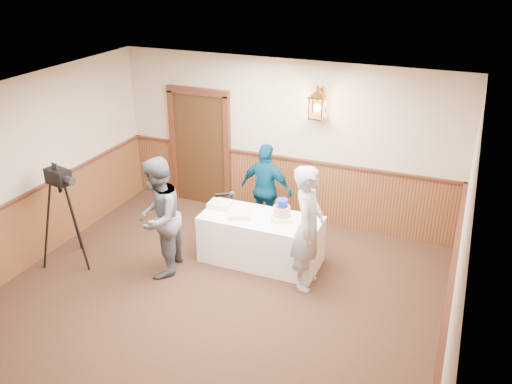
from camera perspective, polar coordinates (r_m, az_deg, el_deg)
ground at (r=7.12m, az=-7.08°, el=-14.26°), size 7.00×7.00×0.00m
room_shell at (r=6.66m, az=-6.27°, el=-1.62°), size 6.02×7.02×2.81m
display_table at (r=8.25m, az=0.53°, el=-5.00°), size 1.80×0.80×0.75m
tiered_cake at (r=7.98m, az=2.73°, el=-2.05°), size 0.40×0.40×0.32m
sheet_cake_yellow at (r=8.07m, az=-1.73°, el=-2.43°), size 0.40×0.36×0.07m
sheet_cake_green at (r=8.39m, az=-3.81°, el=-1.33°), size 0.36×0.29×0.08m
interviewer at (r=7.86m, az=-10.26°, el=-2.68°), size 1.60×1.00×1.80m
baker at (r=7.47m, az=5.50°, el=-3.76°), size 0.49×0.70×1.82m
assistant_p at (r=8.91m, az=1.09°, el=0.28°), size 0.95×0.47×1.56m
tv_camera_rig at (r=8.55m, az=-19.41°, el=-3.00°), size 0.60×0.56×1.54m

